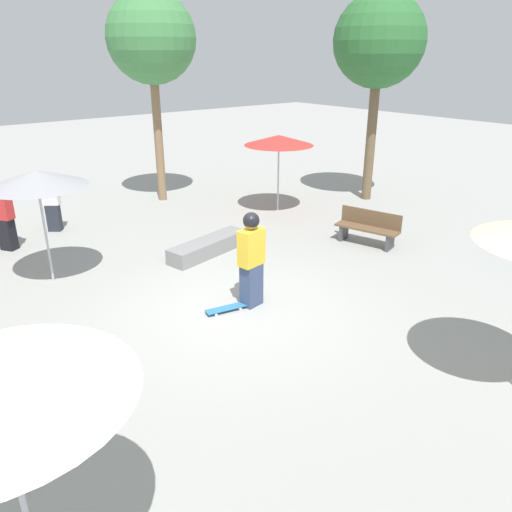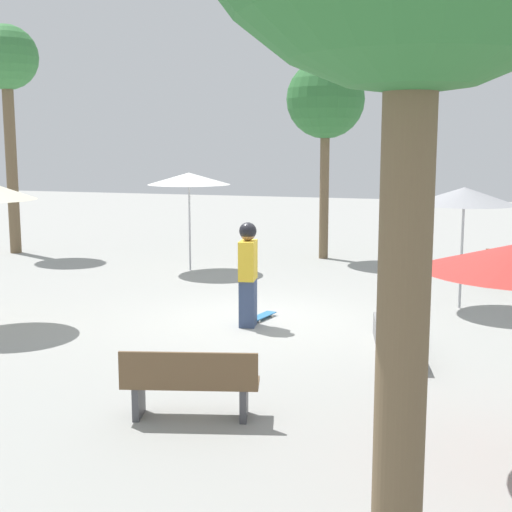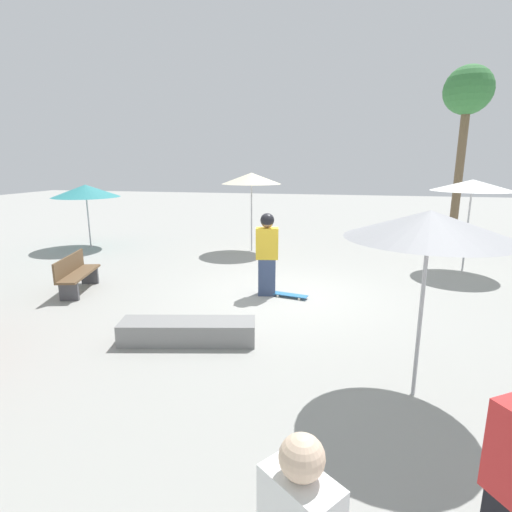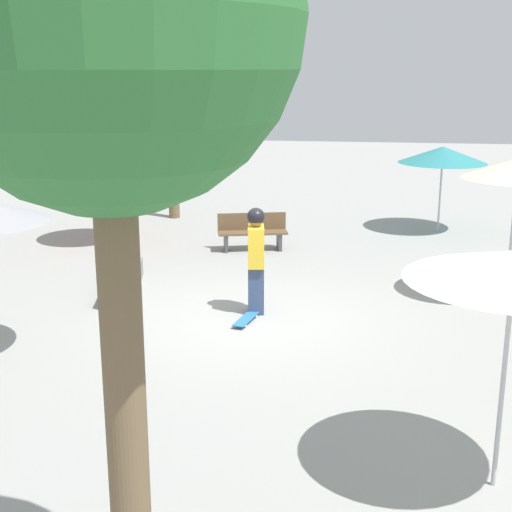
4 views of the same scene
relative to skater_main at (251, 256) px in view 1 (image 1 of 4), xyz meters
name	(u,v)px [view 1 (image 1 of 4)]	position (x,y,z in m)	size (l,w,h in m)	color
ground_plane	(233,309)	(0.40, -0.06, -1.00)	(60.00, 60.00, 0.00)	#9E9E99
skater_main	(251,256)	(0.00, 0.00, 0.00)	(0.53, 0.35, 1.85)	#38476B
skateboard	(226,308)	(0.53, -0.09, -0.94)	(0.82, 0.36, 0.07)	teal
concrete_ledge	(208,247)	(-0.82, -2.69, -0.81)	(2.29, 1.01, 0.37)	gray
bench_near	(368,228)	(-4.31, -0.73, -0.57)	(0.84, 1.66, 0.85)	#47474C
shade_umbrella_red	(279,140)	(-4.47, -4.32, 1.13)	(2.04, 2.04, 2.28)	#B7B7BC
shade_umbrella_grey	(36,178)	(2.59, -3.52, 1.21)	(1.96, 1.96, 2.37)	#B7B7BC
palm_tree_center_right	(379,42)	(-7.63, -3.48, 3.77)	(2.73, 2.73, 6.18)	brown
palm_tree_center_left	(151,39)	(-2.34, -7.63, 3.85)	(2.64, 2.64, 6.21)	#896B4C
bystander_watching	(52,203)	(1.46, -6.72, -0.21)	(0.49, 0.46, 1.58)	#282D38
bystander_far	(4,217)	(2.81, -6.02, -0.15)	(0.47, 0.53, 1.69)	black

